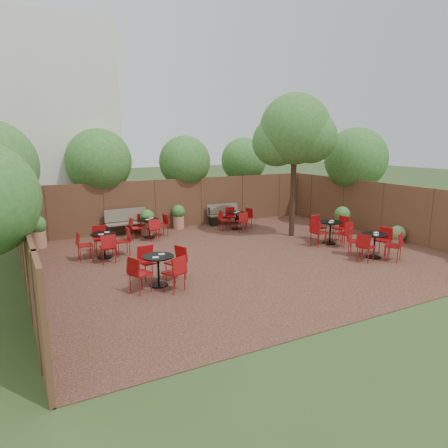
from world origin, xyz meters
TOP-DOWN VIEW (x-y plane):
  - ground at (0.00, 0.00)m, footprint 80.00×80.00m
  - courtyard_paving at (0.00, 0.00)m, footprint 12.00×10.00m
  - fence_back at (0.00, 5.00)m, footprint 12.00×0.08m
  - fence_left at (-6.00, 0.00)m, footprint 0.08×10.00m
  - fence_right at (6.00, 0.00)m, footprint 0.08×10.00m
  - neighbour_building at (-4.50, 8.00)m, footprint 5.00×4.00m
  - overhang_foliage at (-1.44, 3.13)m, footprint 15.82×10.44m
  - courtyard_tree at (3.06, 1.55)m, footprint 2.71×2.61m
  - park_bench_left at (-2.33, 4.63)m, footprint 1.61×0.56m
  - park_bench_right at (1.83, 4.62)m, footprint 1.42×0.55m
  - bistro_tables at (0.01, 0.79)m, footprint 8.86×7.27m
  - planters at (-0.55, 3.35)m, footprint 10.86×4.44m
  - low_shrubs at (5.05, -2.98)m, footprint 2.30×4.16m

SIDE VIEW (x-z plane):
  - ground at x=0.00m, z-range 0.00..0.00m
  - courtyard_paving at x=0.00m, z-range 0.00..0.02m
  - low_shrubs at x=5.05m, z-range 0.00..0.59m
  - bistro_tables at x=0.01m, z-range 0.01..0.90m
  - park_bench_right at x=1.83m, z-range 0.03..0.89m
  - park_bench_left at x=-2.33m, z-range 0.03..1.02m
  - planters at x=-0.55m, z-range 0.04..1.11m
  - fence_back at x=0.00m, z-range 0.00..2.00m
  - fence_left at x=-6.00m, z-range 0.00..2.00m
  - fence_right at x=6.00m, z-range 0.00..2.00m
  - overhang_foliage at x=-1.44m, z-range 1.37..4.05m
  - courtyard_tree at x=3.06m, z-range 1.18..6.34m
  - neighbour_building at x=-4.50m, z-range 0.00..8.00m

